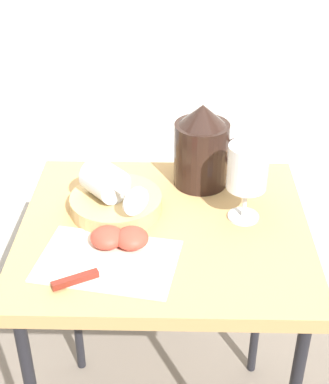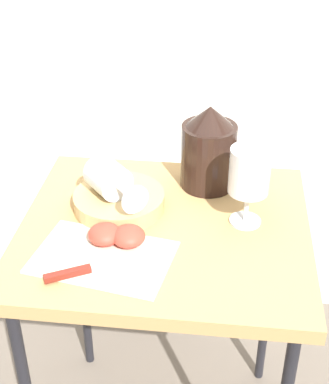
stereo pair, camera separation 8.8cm
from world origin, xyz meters
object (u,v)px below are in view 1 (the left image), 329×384
Objects in this scene: wine_glass_tipped_near at (106,182)px; pitcher at (202,152)px; apple_half_right at (132,238)px; table at (164,250)px; wine_glass_upright at (247,171)px; apple_half_left at (107,237)px; knife at (98,273)px; basket_tray at (116,203)px.

pitcher is at bearing 31.11° from wine_glass_tipped_near.
apple_half_right is (-0.14, -0.24, -0.06)m from pitcher.
table is 0.24m from wine_glass_upright.
apple_half_left is at bearing -127.62° from pitcher.
apple_half_right is 0.10m from knife.
basket_tray is 0.12m from apple_half_left.
table is at bearing 33.79° from apple_half_left.
apple_half_right reaches higher than knife.
pitcher reaches higher than wine_glass_tipped_near.
basket_tray is at bearing 175.61° from wine_glass_upright.
apple_half_left is (-0.11, -0.07, 0.08)m from table.
pitcher is 2.96× the size of apple_half_left.
wine_glass_upright is 1.10× the size of wine_glass_tipped_near.
basket_tray is 1.00× the size of pitcher.
apple_half_left is 0.05m from apple_half_right.
wine_glass_tipped_near is at bearing 95.95° from apple_half_left.
wine_glass_upright is 0.30m from apple_half_left.
apple_half_left is (0.01, -0.12, -0.05)m from wine_glass_tipped_near.
wine_glass_tipped_near is 0.22m from knife.
wine_glass_tipped_near reaches higher than knife.
basket_tray is 0.86× the size of knife.
apple_half_right is (0.04, -0.12, 0.00)m from basket_tray.
table is 3.55× the size of pitcher.
apple_half_right is at bearing -1.16° from apple_half_left.
knife is at bearing -145.31° from wine_glass_upright.
basket_tray is at bearing 87.72° from apple_half_left.
apple_half_left is 1.00× the size of apple_half_right.
wine_glass_upright is at bearing -3.57° from wine_glass_tipped_near.
table is 4.06× the size of wine_glass_upright.
pitcher reaches higher than table.
apple_half_right is 0.29× the size of knife.
knife is at bearing -93.45° from basket_tray.
basket_tray is 1.15× the size of wine_glass_upright.
pitcher reaches higher than apple_half_left.
apple_half_left is at bearing -158.96° from wine_glass_upright.
apple_half_left is at bearing -146.21° from table.
wine_glass_tipped_near is (-0.02, -0.00, 0.05)m from basket_tray.
pitcher reaches higher than wine_glass_upright.
wine_glass_upright is at bearing 34.69° from knife.
apple_half_right reaches higher than basket_tray.
apple_half_left and apple_half_right have the same top height.
apple_half_left is (-0.00, -0.12, 0.00)m from basket_tray.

